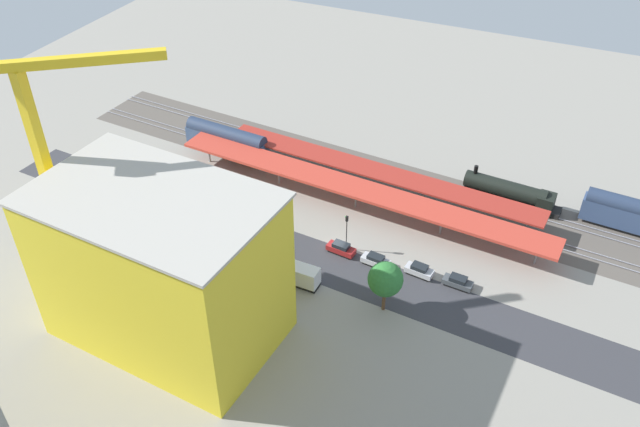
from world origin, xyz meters
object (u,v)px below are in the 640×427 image
Objects in this scene: box_truck_2 at (168,243)px; locomotive at (512,193)px; parked_car_3 at (341,249)px; street_tree_1 at (221,234)px; traffic_light at (347,228)px; street_tree_0 at (112,196)px; parked_car_2 at (376,261)px; tower_crane at (56,166)px; parked_car_0 at (458,282)px; parked_car_1 at (419,270)px; street_tree_2 at (385,279)px; box_truck_1 at (290,272)px; construction_building at (162,269)px; platform_canopy_far at (377,171)px; box_truck_0 at (260,272)px; platform_canopy_near at (356,188)px; freight_coach_far at (227,140)px.

locomotive is at bearing -142.76° from box_truck_2.
parked_car_3 is 26.88m from box_truck_2.
street_tree_1 is 1.04× the size of traffic_light.
street_tree_0 is at bearing -13.07° from box_truck_2.
tower_crane is at bearing 29.82° from parked_car_2.
parked_car_3 is (18.44, 0.13, 0.04)m from parked_car_0.
parked_car_0 is 0.60× the size of street_tree_0.
parked_car_1 is 6.73m from parked_car_2.
parked_car_2 is 0.56× the size of street_tree_2.
box_truck_2 is 27.82m from traffic_light.
box_truck_1 is (10.22, 8.48, 0.80)m from parked_car_2.
construction_building is at bearing 48.89° from parked_car_2.
locomotive is at bearing -150.98° from street_tree_0.
platform_canopy_far is 44.17m from street_tree_0.
box_truck_0 is 1.06× the size of box_truck_1.
construction_building is 30.07m from traffic_light.
construction_building is (12.35, 36.00, 6.79)m from platform_canopy_near.
traffic_light is (-8.83, -11.77, 2.66)m from box_truck_0.
parked_car_1 is at bearing -174.97° from parked_car_2.
box_truck_0 is at bearing 75.66° from platform_canopy_far.
parked_car_0 is (-19.53, 18.15, -3.18)m from platform_canopy_far.
street_tree_2 is at bearing -162.75° from tower_crane.
freight_coach_far is 1.78× the size of box_truck_2.
parked_car_2 is at bearing -126.92° from construction_building.
locomotive is (-22.39, -6.06, -2.06)m from platform_canopy_far.
construction_building reaches higher than box_truck_0.
platform_canopy_near is 23.51m from box_truck_0.
parked_car_3 is at bearing -152.76° from street_tree_1.
parked_car_2 is 32.89m from construction_building.
street_tree_2 is at bearing 71.40° from locomotive.
locomotive reaches higher than parked_car_3.
freight_coach_far is 45.68m from construction_building.
street_tree_2 is at bearing 121.20° from platform_canopy_near.
street_tree_2 is (-12.57, 20.76, 1.66)m from platform_canopy_near.
parked_car_2 is 0.62× the size of street_tree_0.
locomotive is 1.71× the size of box_truck_0.
box_truck_1 reaches higher than parked_car_1.
box_truck_0 reaches higher than parked_car_2.
platform_canopy_near is 39.62m from street_tree_0.
construction_building is at bearing 64.87° from box_truck_0.
box_truck_1 is (3.28, 27.15, -2.37)m from platform_canopy_far.
tower_crane is 4.79× the size of street_tree_0.
locomotive is 60.96m from construction_building.
street_tree_1 is at bearing 13.71° from parked_car_0.
box_truck_2 is at bearing 18.52° from parked_car_2.
platform_canopy_far is at bearing -119.51° from street_tree_1.
traffic_light is at bearing -115.25° from box_truck_1.
parked_car_0 is 0.95× the size of parked_car_3.
traffic_light is at bearing -150.13° from street_tree_1.
construction_building reaches higher than parked_car_2.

